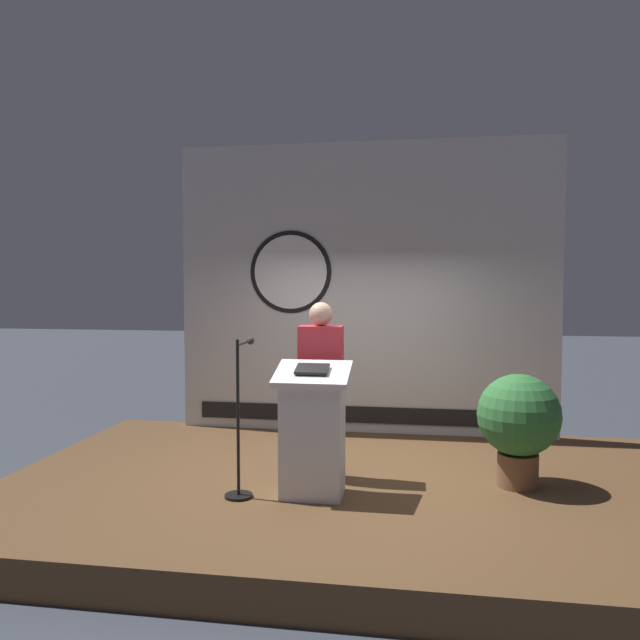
{
  "coord_description": "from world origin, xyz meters",
  "views": [
    {
      "loc": [
        0.64,
        -5.59,
        2.13
      ],
      "look_at": [
        -0.24,
        -0.08,
        1.79
      ],
      "focal_mm": 34.41,
      "sensor_mm": 36.0,
      "label": 1
    }
  ],
  "objects_px": {
    "speaker_person": "(321,389)",
    "microphone_stand": "(240,441)",
    "podium": "(313,432)",
    "potted_plant": "(519,420)"
  },
  "relations": [
    {
      "from": "microphone_stand",
      "to": "potted_plant",
      "type": "bearing_deg",
      "value": 14.24
    },
    {
      "from": "podium",
      "to": "potted_plant",
      "type": "xyz_separation_m",
      "value": [
        1.78,
        0.52,
        0.05
      ]
    },
    {
      "from": "microphone_stand",
      "to": "speaker_person",
      "type": "bearing_deg",
      "value": 43.03
    },
    {
      "from": "speaker_person",
      "to": "microphone_stand",
      "type": "xyz_separation_m",
      "value": [
        -0.61,
        -0.57,
        -0.37
      ]
    },
    {
      "from": "speaker_person",
      "to": "microphone_stand",
      "type": "height_order",
      "value": "speaker_person"
    },
    {
      "from": "podium",
      "to": "speaker_person",
      "type": "height_order",
      "value": "speaker_person"
    },
    {
      "from": "speaker_person",
      "to": "microphone_stand",
      "type": "relative_size",
      "value": 1.22
    },
    {
      "from": "podium",
      "to": "speaker_person",
      "type": "relative_size",
      "value": 0.69
    },
    {
      "from": "speaker_person",
      "to": "potted_plant",
      "type": "height_order",
      "value": "speaker_person"
    },
    {
      "from": "podium",
      "to": "potted_plant",
      "type": "bearing_deg",
      "value": 16.2
    }
  ]
}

